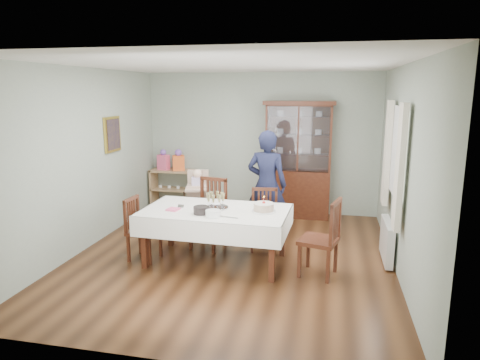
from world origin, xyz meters
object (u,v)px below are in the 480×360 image
(chair_far_right, at_px, (264,232))
(high_chair, at_px, (198,208))
(chair_far_left, at_px, (208,227))
(china_cabinet, at_px, (298,158))
(champagne_tray, at_px, (216,204))
(chair_end_left, at_px, (143,241))
(woman, at_px, (267,185))
(gift_bag_orange, at_px, (179,161))
(sideboard, at_px, (173,189))
(gift_bag_pink, at_px, (163,161))
(chair_end_right, at_px, (320,253))
(dining_table, at_px, (216,236))
(birthday_cake, at_px, (264,208))

(chair_far_right, xyz_separation_m, high_chair, (-1.21, 0.57, 0.15))
(chair_far_left, xyz_separation_m, chair_far_right, (0.85, 0.08, -0.04))
(china_cabinet, bearing_deg, champagne_tray, -111.42)
(china_cabinet, distance_m, chair_end_left, 3.37)
(woman, distance_m, gift_bag_orange, 2.37)
(gift_bag_orange, bearing_deg, chair_far_right, -42.63)
(sideboard, bearing_deg, gift_bag_pink, -173.75)
(chair_far_left, relative_size, gift_bag_pink, 2.56)
(chair_far_right, xyz_separation_m, gift_bag_orange, (-2.01, 1.85, 0.72))
(gift_bag_pink, bearing_deg, champagne_tray, -54.34)
(china_cabinet, height_order, sideboard, china_cabinet)
(woman, distance_m, champagne_tray, 1.24)
(chair_far_left, bearing_deg, chair_far_right, 16.52)
(gift_bag_pink, bearing_deg, chair_end_right, -39.63)
(china_cabinet, distance_m, chair_far_left, 2.41)
(chair_far_left, relative_size, champagne_tray, 2.93)
(chair_far_right, xyz_separation_m, chair_end_left, (-1.61, -0.75, -0.01))
(gift_bag_pink, xyz_separation_m, gift_bag_orange, (0.32, 0.00, 0.01))
(woman, height_order, gift_bag_orange, woman)
(dining_table, relative_size, champagne_tray, 5.70)
(chair_end_left, bearing_deg, gift_bag_pink, 19.83)
(chair_end_right, distance_m, champagne_tray, 1.56)
(chair_far_right, height_order, chair_end_right, chair_end_right)
(chair_far_left, bearing_deg, woman, 48.80)
(sideboard, relative_size, gift_bag_orange, 2.14)
(dining_table, height_order, chair_far_left, chair_far_left)
(dining_table, xyz_separation_m, gift_bag_orange, (-1.43, 2.48, 0.60))
(champagne_tray, bearing_deg, chair_end_left, -169.59)
(chair_end_left, bearing_deg, china_cabinet, -32.63)
(chair_far_right, bearing_deg, high_chair, 147.87)
(birthday_cake, bearing_deg, gift_bag_orange, 130.59)
(china_cabinet, relative_size, birthday_cake, 6.84)
(gift_bag_pink, bearing_deg, china_cabinet, -0.03)
(champagne_tray, relative_size, gift_bag_orange, 0.85)
(dining_table, xyz_separation_m, sideboard, (-1.57, 2.50, 0.02))
(sideboard, height_order, chair_end_left, chair_end_left)
(sideboard, height_order, chair_end_right, chair_end_right)
(gift_bag_pink, bearing_deg, gift_bag_orange, 0.00)
(chair_far_left, height_order, gift_bag_orange, gift_bag_orange)
(dining_table, distance_m, chair_end_left, 1.05)
(chair_end_right, height_order, gift_bag_orange, gift_bag_orange)
(high_chair, distance_m, birthday_cake, 1.79)
(chair_end_left, bearing_deg, chair_end_right, -86.29)
(chair_end_left, relative_size, gift_bag_orange, 2.12)
(sideboard, height_order, chair_far_left, chair_far_left)
(china_cabinet, relative_size, gift_bag_pink, 5.30)
(high_chair, xyz_separation_m, gift_bag_orange, (-0.80, 1.28, 0.57))
(birthday_cake, bearing_deg, chair_far_left, 151.06)
(chair_end_right, height_order, birthday_cake, chair_end_right)
(dining_table, distance_m, birthday_cake, 0.79)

